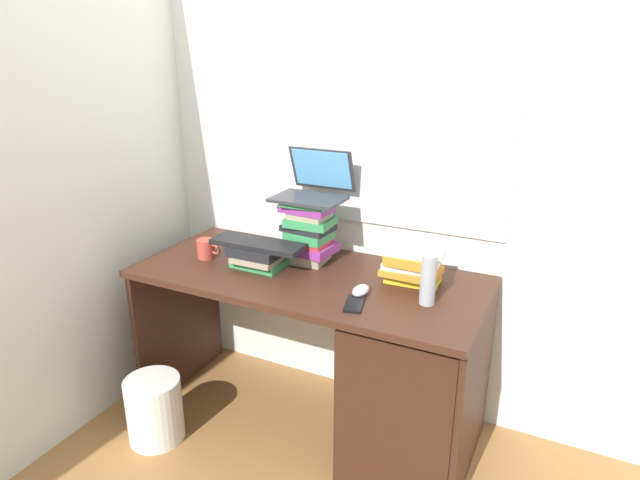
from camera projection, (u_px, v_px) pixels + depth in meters
The scene contains 14 objects.
ground_plane at pixel (309, 420), 2.63m from camera, with size 6.00×6.00×0.00m, color olive.
wall_back at pixel (347, 134), 2.51m from camera, with size 6.00×0.06×2.60m.
wall_left at pixel (127, 132), 2.59m from camera, with size 0.05×6.00×2.60m, color silver.
desk at pixel (388, 368), 2.31m from camera, with size 1.51×0.68×0.76m.
book_stack_tall at pixel (309, 231), 2.47m from camera, with size 0.24×0.19×0.29m.
book_stack_keyboard_riser at pixel (259, 256), 2.44m from camera, with size 0.23×0.19×0.10m.
book_stack_side at pixel (412, 266), 2.26m from camera, with size 0.25×0.17×0.15m.
laptop at pixel (314, 186), 2.45m from camera, with size 0.31×0.28×0.21m.
keyboard at pixel (258, 244), 2.41m from camera, with size 0.42×0.14×0.02m, color black.
computer_mouse at pixel (361, 290), 2.17m from camera, with size 0.06×0.10×0.04m, color #A5A8AD.
mug at pixel (206, 249), 2.54m from camera, with size 0.12×0.08×0.09m.
water_bottle at pixel (428, 280), 2.07m from camera, with size 0.06×0.06×0.20m, color #999EA5.
cell_phone at pixel (354, 304), 2.09m from camera, with size 0.07×0.14×0.01m, color black.
wastebasket at pixel (155, 409), 2.47m from camera, with size 0.25×0.25×0.30m, color silver.
Camera 1 is at (1.02, -1.93, 1.70)m, focal length 31.00 mm.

